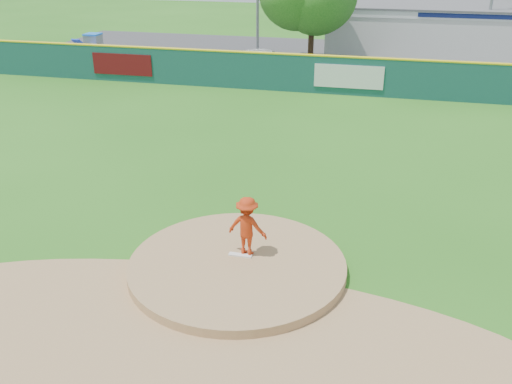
% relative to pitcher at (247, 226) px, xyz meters
% --- Properties ---
extents(ground, '(120.00, 120.00, 0.00)m').
position_rel_pitcher_xyz_m(ground, '(-0.15, -0.45, -1.04)').
color(ground, '#286B19').
rests_on(ground, ground).
extents(pitchers_mound, '(5.50, 5.50, 0.50)m').
position_rel_pitcher_xyz_m(pitchers_mound, '(-0.15, -0.45, -1.04)').
color(pitchers_mound, '#9E774C').
rests_on(pitchers_mound, ground).
extents(pitching_rubber, '(0.60, 0.15, 0.04)m').
position_rel_pitcher_xyz_m(pitching_rubber, '(-0.15, -0.15, -0.77)').
color(pitching_rubber, white).
rests_on(pitching_rubber, pitchers_mound).
extents(infield_dirt_arc, '(15.40, 15.40, 0.01)m').
position_rel_pitcher_xyz_m(infield_dirt_arc, '(-0.15, -3.45, -1.04)').
color(infield_dirt_arc, '#9E774C').
rests_on(infield_dirt_arc, ground).
extents(parking_lot, '(44.00, 16.00, 0.02)m').
position_rel_pitcher_xyz_m(parking_lot, '(-0.15, 26.55, -1.03)').
color(parking_lot, '#38383A').
rests_on(parking_lot, ground).
extents(pitcher, '(1.10, 0.72, 1.59)m').
position_rel_pitcher_xyz_m(pitcher, '(0.00, 0.00, 0.00)').
color(pitcher, '#BB3010').
rests_on(pitcher, pitchers_mound).
extents(van, '(6.21, 4.29, 1.58)m').
position_rel_pitcher_xyz_m(van, '(-4.11, 20.63, -0.24)').
color(van, silver).
rests_on(van, parking_lot).
extents(pool_building_grp, '(15.20, 8.20, 3.31)m').
position_rel_pitcher_xyz_m(pool_building_grp, '(5.85, 31.55, 0.62)').
color(pool_building_grp, silver).
rests_on(pool_building_grp, ground).
extents(fence_banners, '(16.44, 0.04, 1.20)m').
position_rel_pitcher_xyz_m(fence_banners, '(-5.48, 17.47, -0.04)').
color(fence_banners, '#5A0C10').
rests_on(fence_banners, ground).
extents(playground_slide, '(1.02, 2.86, 1.58)m').
position_rel_pitcher_xyz_m(playground_slide, '(-17.11, 23.73, -0.24)').
color(playground_slide, blue).
rests_on(playground_slide, ground).
extents(outfield_fence, '(40.00, 0.14, 2.07)m').
position_rel_pitcher_xyz_m(outfield_fence, '(-0.15, 17.55, 0.04)').
color(outfield_fence, '#154742').
rests_on(outfield_fence, ground).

